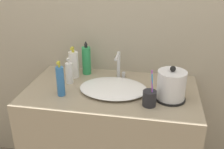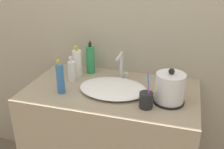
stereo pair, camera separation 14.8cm
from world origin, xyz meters
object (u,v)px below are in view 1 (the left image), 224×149
mouthwash_bottle (74,64)px  hand_cream_bottle (86,60)px  faucet (119,64)px  lotion_bottle (69,73)px  shampoo_bottle (60,81)px  toothbrush_cup (150,98)px  electric_kettle (171,87)px

mouthwash_bottle → hand_cream_bottle: bearing=46.8°
faucet → mouthwash_bottle: 0.30m
lotion_bottle → shampoo_bottle: size_ratio=0.81×
toothbrush_cup → shampoo_bottle: size_ratio=1.01×
hand_cream_bottle → shampoo_bottle: bearing=-100.6°
faucet → shampoo_bottle: shampoo_bottle is taller
electric_kettle → toothbrush_cup: 0.15m
lotion_bottle → hand_cream_bottle: size_ratio=0.73×
faucet → toothbrush_cup: size_ratio=0.84×
electric_kettle → hand_cream_bottle: bearing=154.5°
toothbrush_cup → lotion_bottle: toothbrush_cup is taller
faucet → toothbrush_cup: toothbrush_cup is taller
mouthwash_bottle → hand_cream_bottle: hand_cream_bottle is taller
faucet → electric_kettle: 0.40m
faucet → mouthwash_bottle: (-0.30, -0.03, -0.01)m
electric_kettle → lotion_bottle: 0.64m
faucet → lotion_bottle: size_ratio=1.05×
shampoo_bottle → mouthwash_bottle: 0.26m
electric_kettle → lotion_bottle: size_ratio=1.19×
faucet → hand_cream_bottle: (-0.23, 0.04, -0.00)m
toothbrush_cup → hand_cream_bottle: hand_cream_bottle is taller
faucet → mouthwash_bottle: mouthwash_bottle is taller
shampoo_bottle → hand_cream_bottle: size_ratio=0.91×
toothbrush_cup → hand_cream_bottle: size_ratio=0.92×
toothbrush_cup → faucet: bearing=124.5°
electric_kettle → toothbrush_cup: bearing=-141.6°
toothbrush_cup → hand_cream_bottle: bearing=141.5°
hand_cream_bottle → electric_kettle: bearing=-25.5°
hand_cream_bottle → lotion_bottle: bearing=-112.5°
faucet → shampoo_bottle: bearing=-135.2°
faucet → lotion_bottle: faucet is taller
electric_kettle → toothbrush_cup: size_ratio=0.94×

